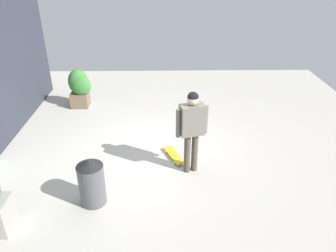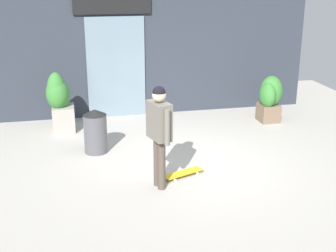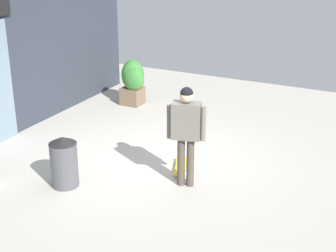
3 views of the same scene
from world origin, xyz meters
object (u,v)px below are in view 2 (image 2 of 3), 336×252
at_px(skateboard, 183,173).
at_px(planter_box_left, 60,100).
at_px(trash_bin, 95,131).
at_px(planter_box_right, 270,97).
at_px(skateboarder, 159,126).

height_order(skateboard, planter_box_left, planter_box_left).
xyz_separation_m(skateboard, planter_box_left, (-2.13, 3.00, 0.68)).
bearing_deg(planter_box_left, trash_bin, -65.09).
relative_size(planter_box_left, trash_bin, 1.53).
bearing_deg(planter_box_right, skateboarder, -137.92).
distance_m(skateboarder, skateboard, 1.19).
bearing_deg(skateboarder, skateboard, 17.92).
xyz_separation_m(skateboarder, trash_bin, (-0.95, 1.84, -0.64)).
distance_m(skateboard, planter_box_right, 3.89).
bearing_deg(planter_box_left, skateboarder, -63.77).
relative_size(skateboarder, planter_box_right, 1.57).
distance_m(planter_box_left, planter_box_right, 4.94).
xyz_separation_m(skateboarder, planter_box_right, (3.29, 2.97, -0.47)).
bearing_deg(skateboard, trash_bin, 111.49).
distance_m(skateboard, trash_bin, 2.12).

